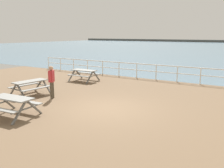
# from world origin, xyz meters

# --- Properties ---
(ground_plane) EXTENTS (30.00, 24.00, 0.20)m
(ground_plane) POSITION_xyz_m (0.00, 0.00, -0.10)
(ground_plane) COLOR brown
(seaward_railing) EXTENTS (23.07, 0.07, 1.08)m
(seaward_railing) POSITION_xyz_m (-0.00, 7.75, 0.73)
(seaward_railing) COLOR white
(seaward_railing) RESTS_ON ground
(picnic_table_near_left) EXTENTS (1.81, 1.55, 0.80)m
(picnic_table_near_left) POSITION_xyz_m (-4.86, 4.65, 0.58)
(picnic_table_near_left) COLOR gray
(picnic_table_near_left) RESTS_ON ground
(picnic_table_mid_centre) EXTENTS (1.72, 1.96, 0.80)m
(picnic_table_mid_centre) POSITION_xyz_m (-4.80, -0.06, 0.58)
(picnic_table_mid_centre) COLOR gray
(picnic_table_mid_centre) RESTS_ON ground
(picnic_table_far_left) EXTENTS (1.91, 1.66, 0.80)m
(picnic_table_far_left) POSITION_xyz_m (-2.67, -2.77, 0.58)
(picnic_table_far_left) COLOR gray
(picnic_table_far_left) RESTS_ON ground
(visitor) EXTENTS (0.35, 0.48, 1.66)m
(visitor) POSITION_xyz_m (-3.34, 0.07, 0.95)
(visitor) COLOR #4C4233
(visitor) RESTS_ON ground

